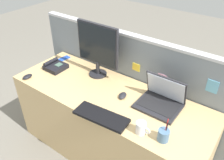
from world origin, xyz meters
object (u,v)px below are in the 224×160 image
(pen_cup, at_px, (163,135))
(coffee_mug, at_px, (141,128))
(computer_mouse_right_hand, at_px, (27,77))
(cell_phone_blue_case, at_px, (64,58))
(desktop_monitor, at_px, (98,47))
(laptop, at_px, (161,99))
(keyboard_main, at_px, (101,116))
(desk_phone, at_px, (55,66))
(computer_mouse_left_hand, at_px, (123,96))

(pen_cup, distance_m, coffee_mug, 0.16)
(computer_mouse_right_hand, distance_m, cell_phone_blue_case, 0.48)
(desktop_monitor, height_order, pen_cup, desktop_monitor)
(laptop, xyz_separation_m, computer_mouse_right_hand, (-1.22, -0.40, -0.04))
(laptop, xyz_separation_m, cell_phone_blue_case, (-1.21, 0.08, -0.05))
(computer_mouse_right_hand, xyz_separation_m, coffee_mug, (1.25, 0.03, 0.03))
(keyboard_main, bearing_deg, cell_phone_blue_case, 146.22)
(desk_phone, xyz_separation_m, cell_phone_blue_case, (-0.08, 0.20, -0.02))
(computer_mouse_left_hand, xyz_separation_m, coffee_mug, (0.34, -0.27, 0.03))
(desktop_monitor, xyz_separation_m, cell_phone_blue_case, (-0.51, 0.02, -0.29))
(computer_mouse_right_hand, bearing_deg, keyboard_main, 0.40)
(pen_cup, bearing_deg, keyboard_main, -171.10)
(keyboard_main, height_order, pen_cup, pen_cup)
(computer_mouse_right_hand, relative_size, pen_cup, 0.55)
(desktop_monitor, distance_m, desk_phone, 0.53)
(computer_mouse_right_hand, xyz_separation_m, cell_phone_blue_case, (0.00, 0.48, -0.01))
(desk_phone, height_order, cell_phone_blue_case, desk_phone)
(laptop, distance_m, desk_phone, 1.14)
(desktop_monitor, distance_m, cell_phone_blue_case, 0.58)
(keyboard_main, xyz_separation_m, computer_mouse_left_hand, (-0.01, 0.31, 0.01))
(keyboard_main, bearing_deg, desktop_monitor, 125.47)
(laptop, relative_size, desk_phone, 1.79)
(computer_mouse_left_hand, bearing_deg, cell_phone_blue_case, 154.48)
(desktop_monitor, height_order, desk_phone, desktop_monitor)
(keyboard_main, xyz_separation_m, pen_cup, (0.48, 0.08, 0.04))
(desk_phone, xyz_separation_m, coffee_mug, (1.16, -0.25, 0.02))
(desk_phone, relative_size, cell_phone_blue_case, 1.52)
(laptop, relative_size, pen_cup, 1.88)
(pen_cup, bearing_deg, cell_phone_blue_case, 163.34)
(cell_phone_blue_case, bearing_deg, laptop, 1.70)
(computer_mouse_right_hand, height_order, pen_cup, pen_cup)
(computer_mouse_left_hand, height_order, pen_cup, pen_cup)
(pen_cup, bearing_deg, desk_phone, 170.62)
(desktop_monitor, height_order, laptop, desktop_monitor)
(desk_phone, relative_size, computer_mouse_left_hand, 1.92)
(pen_cup, xyz_separation_m, coffee_mug, (-0.16, -0.03, 0.00))
(computer_mouse_right_hand, distance_m, pen_cup, 1.40)
(desktop_monitor, relative_size, computer_mouse_right_hand, 5.19)
(desktop_monitor, height_order, computer_mouse_left_hand, desktop_monitor)
(computer_mouse_left_hand, distance_m, coffee_mug, 0.43)
(computer_mouse_left_hand, bearing_deg, laptop, 4.90)
(desk_phone, distance_m, computer_mouse_left_hand, 0.82)
(desktop_monitor, bearing_deg, computer_mouse_left_hand, -22.44)
(laptop, bearing_deg, computer_mouse_right_hand, -161.76)
(keyboard_main, distance_m, cell_phone_blue_case, 1.04)
(desk_phone, relative_size, coffee_mug, 1.71)
(pen_cup, bearing_deg, laptop, 118.82)
(desktop_monitor, bearing_deg, desk_phone, -157.02)
(laptop, distance_m, keyboard_main, 0.51)
(pen_cup, relative_size, coffee_mug, 1.64)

